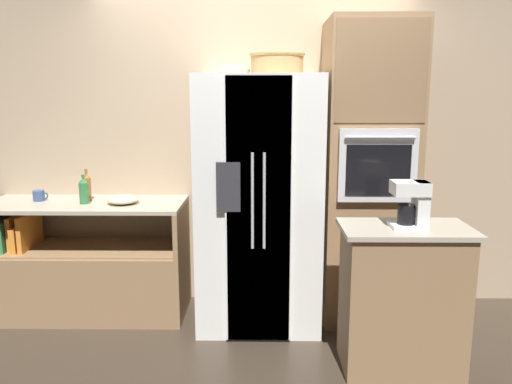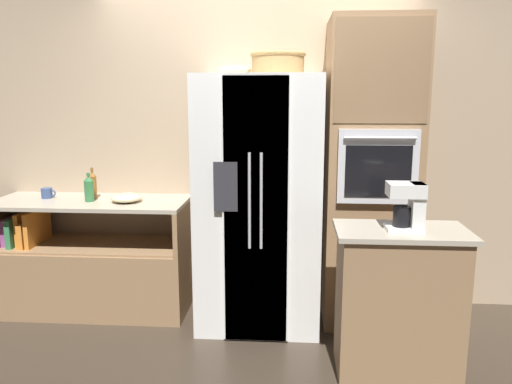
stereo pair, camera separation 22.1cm
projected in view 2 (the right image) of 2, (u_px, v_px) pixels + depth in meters
The scene contains 13 objects.
ground_plane at pixel (254, 322), 3.85m from camera, with size 20.00×20.00×0.00m, color #382D23.
wall_back at pixel (258, 135), 4.08m from camera, with size 12.00×0.06×2.80m.
counter_left at pixel (92, 269), 4.05m from camera, with size 1.54×0.61×0.90m.
refrigerator at pixel (260, 202), 3.74m from camera, with size 0.90×0.83×1.86m.
wall_oven at pixel (370, 175), 3.73m from camera, with size 0.66×0.69×2.26m.
island_counter at pixel (398, 302), 3.07m from camera, with size 0.79×0.47×0.93m.
wicker_basket at pixel (278, 63), 3.54m from camera, with size 0.39×0.39×0.15m.
fruit_bowl at pixel (235, 70), 3.62m from camera, with size 0.24×0.24×0.07m.
bottle_tall at pixel (93, 185), 3.99m from camera, with size 0.06×0.06×0.25m.
bottle_short at pixel (89, 188), 3.87m from camera, with size 0.07×0.07×0.23m.
mug at pixel (47, 193), 4.01m from camera, with size 0.12×0.09×0.08m.
mixing_bowl at pixel (127, 198), 3.86m from camera, with size 0.24×0.24×0.07m.
coffee_maker at pixel (409, 205), 2.93m from camera, with size 0.21×0.17×0.28m.
Camera 2 is at (0.28, -3.58, 1.72)m, focal length 35.00 mm.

